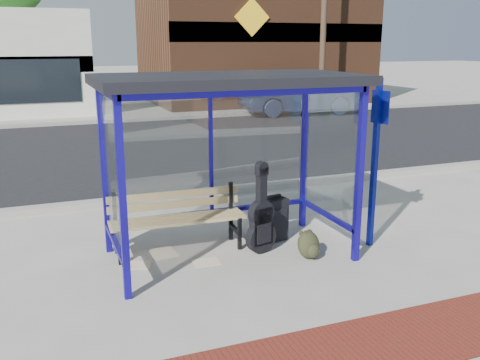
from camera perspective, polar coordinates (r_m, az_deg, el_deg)
name	(u,v)px	position (r m, az deg, el deg)	size (l,w,h in m)	color
ground	(230,255)	(7.33, -1.13, -8.05)	(120.00, 120.00, 0.00)	#B2ADA0
brick_paver_strip	(327,357)	(5.23, 9.26, -18.15)	(60.00, 1.00, 0.01)	maroon
curb_near	(175,196)	(9.93, -6.91, -1.68)	(60.00, 0.25, 0.12)	gray
street_asphalt	(128,149)	(14.81, -11.88, 3.27)	(60.00, 10.00, 0.00)	black
curb_far	(103,121)	(19.79, -14.40, 6.08)	(60.00, 0.25, 0.12)	gray
far_sidewalk	(97,116)	(21.66, -15.03, 6.59)	(60.00, 4.00, 0.01)	#B2ADA0
bus_shelter	(227,102)	(6.87, -1.42, 8.32)	(3.30, 1.80, 2.42)	#170D96
storefront_brown	(252,34)	(26.91, 1.34, 15.35)	(10.00, 7.08, 6.40)	#59331E
utility_pole_east	(324,9)	(22.80, 8.96, 17.62)	(1.60, 0.24, 8.00)	#4C3826
bench	(177,216)	(7.41, -6.74, -3.83)	(1.86, 0.53, 0.87)	black
guitar_bag	(261,222)	(7.28, 2.26, -4.49)	(0.46, 0.23, 1.20)	black
suitcase	(273,220)	(7.77, 3.52, -4.23)	(0.43, 0.33, 0.69)	black
backpack	(309,246)	(7.23, 7.40, -6.95)	(0.34, 0.32, 0.38)	black
sign_post	(375,154)	(7.55, 14.25, 2.72)	(0.13, 0.29, 2.36)	navy
newspaper_a	(137,265)	(7.15, -10.91, -8.91)	(0.34, 0.27, 0.01)	white
newspaper_b	(206,262)	(7.12, -3.60, -8.75)	(0.35, 0.28, 0.01)	white
newspaper_c	(164,253)	(7.47, -8.15, -7.73)	(0.42, 0.34, 0.01)	white
parked_car	(301,95)	(21.59, 6.48, 9.02)	(1.64, 4.71, 1.55)	#1B294C
fire_hydrant	(350,99)	(24.15, 11.70, 8.41)	(0.30, 0.20, 0.67)	#B70D18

